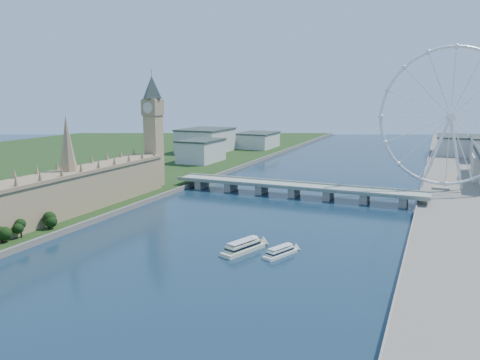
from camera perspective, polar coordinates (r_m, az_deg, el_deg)
The scene contains 7 objects.
parliament_range at distance 356.51m, azimuth -19.96°, elevation -1.32°, with size 24.00×200.00×70.00m.
big_ben at distance 434.82m, azimuth -10.57°, elevation 7.58°, with size 20.02×20.02×110.00m.
westminster_bridge at distance 407.81m, azimuth 6.65°, elevation -1.01°, with size 220.00×22.00×9.50m.
london_eye at distance 438.86m, azimuth 24.29°, elevation 6.98°, with size 113.60×39.12×124.30m.
city_skyline at distance 651.45m, azimuth 16.61°, elevation 3.89°, with size 505.00×280.00×32.00m.
tour_boat_near at distance 266.06m, azimuth 0.38°, elevation -8.76°, with size 8.29×32.29×7.16m, color beige, non-canonical shape.
tour_boat_far at distance 261.14m, azimuth 4.92°, elevation -9.18°, with size 6.49×25.64×5.62m, color white, non-canonical shape.
Camera 1 is at (113.04, -83.24, 88.22)m, focal length 35.00 mm.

